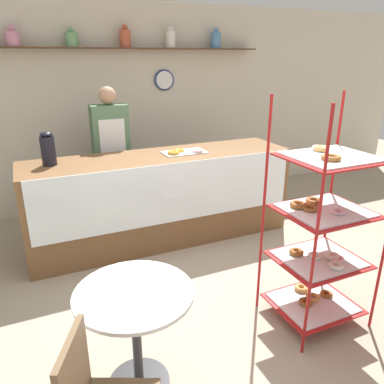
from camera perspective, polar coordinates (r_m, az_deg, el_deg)
The scene contains 8 objects.
ground_plane at distance 3.46m, azimuth 3.19°, elevation -15.81°, with size 14.00×14.00×0.00m, color gray.
back_wall at distance 5.35m, azimuth -9.98°, elevation 12.72°, with size 10.00×0.30×2.70m.
display_counter at distance 4.27m, azimuth -4.60°, elevation -0.88°, with size 2.95×0.74×1.00m.
pastry_rack at distance 3.03m, azimuth 19.01°, elevation -6.05°, with size 0.69×0.61×1.78m.
person_worker at distance 4.64m, azimuth -12.15°, elevation 5.93°, with size 0.42×0.23×1.70m.
cafe_table at distance 2.43m, azimuth -8.65°, elevation -18.12°, with size 0.72×0.72×0.71m.
coffee_carafe at distance 3.95m, azimuth -21.09°, elevation 6.15°, with size 0.14×0.14×0.34m.
donut_tray_counter at distance 4.18m, azimuth -1.34°, elevation 6.13°, with size 0.49×0.26×0.05m.
Camera 1 is at (-1.32, -2.48, 2.03)m, focal length 35.00 mm.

